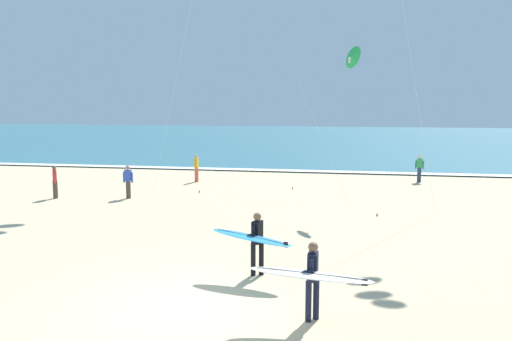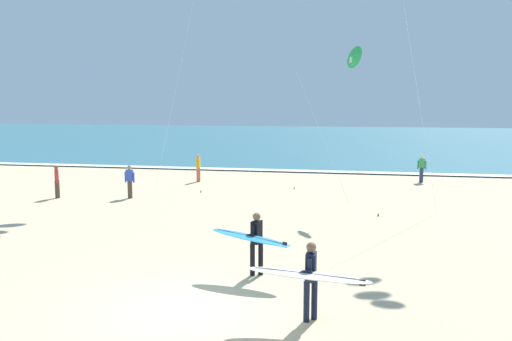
# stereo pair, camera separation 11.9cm
# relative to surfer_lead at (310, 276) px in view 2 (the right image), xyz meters

# --- Properties ---
(ground_plane) EXTENTS (160.00, 160.00, 0.00)m
(ground_plane) POSITION_rel_surfer_lead_xyz_m (-2.91, 0.35, -1.05)
(ground_plane) COLOR #D1BA8E
(ocean_water) EXTENTS (160.00, 60.00, 0.08)m
(ocean_water) POSITION_rel_surfer_lead_xyz_m (-2.91, 52.40, -1.01)
(ocean_water) COLOR #336B7A
(ocean_water) RESTS_ON ground
(shoreline_foam) EXTENTS (160.00, 0.99, 0.01)m
(shoreline_foam) POSITION_rel_surfer_lead_xyz_m (-2.91, 22.70, -0.97)
(shoreline_foam) COLOR white
(shoreline_foam) RESTS_ON ocean_water
(surfer_lead) EXTENTS (2.56, 0.96, 1.71)m
(surfer_lead) POSITION_rel_surfer_lead_xyz_m (0.00, 0.00, 0.00)
(surfer_lead) COLOR black
(surfer_lead) RESTS_ON ground
(surfer_trailing) EXTENTS (2.31, 1.14, 1.71)m
(surfer_trailing) POSITION_rel_surfer_lead_xyz_m (-1.66, 2.56, -0.01)
(surfer_trailing) COLOR black
(surfer_trailing) RESTS_ON ground
(kite_delta_emerald_far) EXTENTS (3.35, 4.55, 6.96)m
(kite_delta_emerald_far) POSITION_rel_surfer_lead_xyz_m (0.79, 12.13, 5.39)
(kite_delta_emerald_far) COLOR green
(kite_delta_emerald_far) RESTS_ON ground
(bystander_blue_top) EXTENTS (0.50, 0.22, 1.59)m
(bystander_blue_top) POSITION_rel_surfer_lead_xyz_m (-9.55, 12.21, -0.24)
(bystander_blue_top) COLOR #4C3D2D
(bystander_blue_top) RESTS_ON ground
(bystander_yellow_top) EXTENTS (0.22, 0.50, 1.59)m
(bystander_yellow_top) POSITION_rel_surfer_lead_xyz_m (-7.80, 17.61, -0.24)
(bystander_yellow_top) COLOR #D8593F
(bystander_yellow_top) RESTS_ON ground
(bystander_red_top) EXTENTS (0.32, 0.43, 1.59)m
(bystander_red_top) POSITION_rel_surfer_lead_xyz_m (-13.00, 11.60, -0.24)
(bystander_red_top) COLOR #4C3D2D
(bystander_red_top) RESTS_ON ground
(bystander_green_top) EXTENTS (0.49, 0.25, 1.59)m
(bystander_green_top) POSITION_rel_surfer_lead_xyz_m (4.85, 19.73, -0.24)
(bystander_green_top) COLOR #2D334C
(bystander_green_top) RESTS_ON ground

